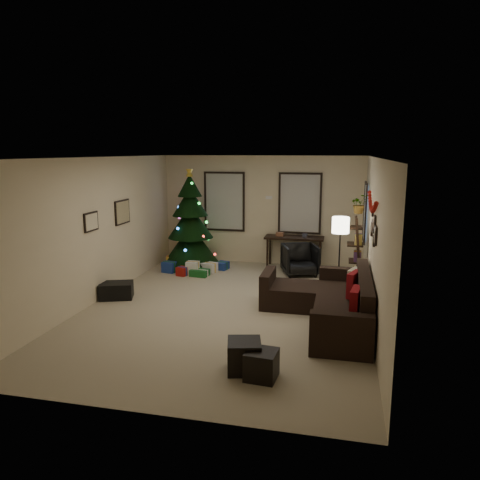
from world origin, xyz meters
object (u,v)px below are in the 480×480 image
desk_chair (300,259)px  bookshelf (357,256)px  christmas_tree (191,226)px  sofa (330,304)px  desk (294,240)px

desk_chair → bookshelf: 1.66m
christmas_tree → desk_chair: christmas_tree is taller
sofa → bookshelf: (0.46, 1.71, 0.46)m
sofa → bookshelf: 1.83m
bookshelf → desk: bearing=130.2°
desk → bookshelf: (1.44, -1.70, 0.07)m
christmas_tree → sofa: 4.59m
sofa → bookshelf: size_ratio=1.78×
desk → desk_chair: 0.75m
christmas_tree → desk: christmas_tree is taller
bookshelf → sofa: bearing=-105.0°
desk → bookshelf: size_ratio=0.92×
desk → desk_chair: (0.21, -0.65, -0.32)m
desk_chair → bookshelf: (1.23, -1.05, 0.39)m
christmas_tree → sofa: bearing=-40.2°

